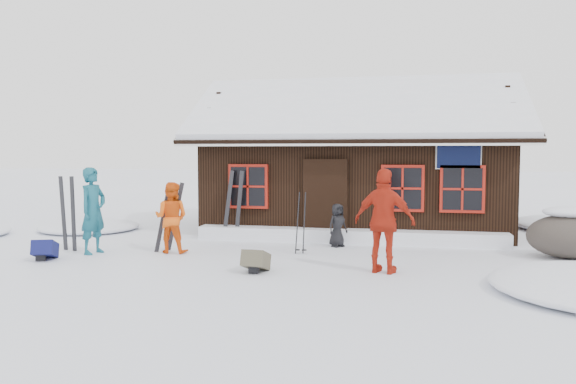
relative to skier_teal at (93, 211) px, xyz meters
name	(u,v)px	position (x,y,z in m)	size (l,w,h in m)	color
ground	(267,257)	(3.83, 0.39, -0.95)	(120.00, 120.00, 0.00)	white
mountain_hut	(358,175)	(5.33, 5.37, 0.63)	(8.90, 6.09, 4.42)	black
snow_drift	(348,236)	(5.33, 2.64, -0.77)	(7.60, 0.60, 0.35)	white
snow_mounds	(353,245)	(5.48, 2.26, -0.95)	(20.60, 13.20, 0.48)	white
skier_teal	(93,211)	(0.00, 0.00, 0.00)	(0.69, 0.45, 1.90)	#155465
skier_orange_left	(171,218)	(1.63, 0.45, -0.16)	(0.76, 0.59, 1.57)	#EC5910
skier_orange_right	(385,221)	(6.33, -0.75, 0.02)	(1.13, 0.47, 1.93)	#B52512
skier_crouched	(337,225)	(5.14, 1.99, -0.44)	(0.50, 0.33, 1.02)	black
boulder	(568,235)	(10.06, 1.55, -0.46)	(1.67, 1.25, 0.97)	#473E38
ski_pair_left	(169,217)	(1.49, 0.65, -0.19)	(0.63, 0.35, 1.60)	black
ski_pair_mid	(68,215)	(-0.78, 0.25, -0.13)	(0.45, 0.13, 1.74)	black
ski_pair_right	(233,206)	(2.40, 2.59, -0.09)	(0.61, 0.15, 1.81)	black
ski_poles	(301,224)	(4.46, 0.91, -0.29)	(0.25, 0.12, 1.40)	black
backpack_blue	(45,253)	(-0.59, -0.88, -0.80)	(0.42, 0.55, 0.30)	#11154C
backpack_olive	(256,264)	(3.99, -1.15, -0.80)	(0.42, 0.55, 0.30)	#504A39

